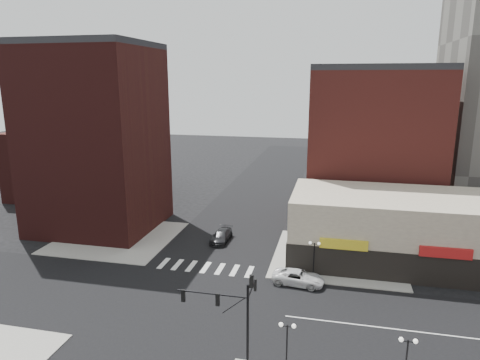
% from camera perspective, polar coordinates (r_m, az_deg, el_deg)
% --- Properties ---
extents(ground, '(240.00, 240.00, 0.00)m').
position_cam_1_polar(ground, '(42.89, -7.86, -16.02)').
color(ground, black).
rests_on(ground, ground).
extents(road_ew, '(200.00, 14.00, 0.02)m').
position_cam_1_polar(road_ew, '(42.88, -7.86, -16.01)').
color(road_ew, black).
rests_on(road_ew, ground).
extents(road_ns, '(14.00, 200.00, 0.02)m').
position_cam_1_polar(road_ns, '(42.88, -7.86, -16.01)').
color(road_ns, black).
rests_on(road_ns, ground).
extents(sidewalk_nw, '(15.00, 15.00, 0.12)m').
position_cam_1_polar(sidewalk_nw, '(60.53, -16.02, -7.38)').
color(sidewalk_nw, gray).
rests_on(sidewalk_nw, ground).
extents(sidewalk_ne, '(15.00, 15.00, 0.12)m').
position_cam_1_polar(sidewalk_ne, '(53.58, 12.82, -9.95)').
color(sidewalk_ne, gray).
rests_on(sidewalk_ne, ground).
extents(building_nw, '(16.00, 15.00, 25.00)m').
position_cam_1_polar(building_nw, '(63.12, -18.62, 4.96)').
color(building_nw, '#3A1412').
rests_on(building_nw, ground).
extents(building_nw_low, '(20.00, 18.00, 12.00)m').
position_cam_1_polar(building_nw_low, '(83.95, -20.46, 2.25)').
color(building_nw_low, '#3A1412').
rests_on(building_nw_low, ground).
extents(building_ne_midrise, '(18.00, 15.00, 22.00)m').
position_cam_1_polar(building_ne_midrise, '(65.32, 17.34, 3.98)').
color(building_ne_midrise, maroon).
rests_on(building_ne_midrise, ground).
extents(building_ne_row, '(24.20, 12.20, 8.00)m').
position_cam_1_polar(building_ne_row, '(53.37, 20.04, -6.80)').
color(building_ne_row, '#C2B59A').
rests_on(building_ne_row, ground).
extents(traffic_signal, '(5.59, 3.09, 7.77)m').
position_cam_1_polar(traffic_signal, '(32.03, -0.58, -16.58)').
color(traffic_signal, black).
rests_on(traffic_signal, ground).
extents(street_lamp_se_a, '(1.22, 0.32, 4.16)m').
position_cam_1_polar(street_lamp_se_a, '(32.23, 6.30, -19.95)').
color(street_lamp_se_a, black).
rests_on(street_lamp_se_a, sidewalk_se).
extents(street_lamp_se_b, '(1.22, 0.32, 4.16)m').
position_cam_1_polar(street_lamp_se_b, '(32.56, 21.40, -20.50)').
color(street_lamp_se_b, black).
rests_on(street_lamp_se_b, sidewalk_se).
extents(street_lamp_ne, '(1.22, 0.32, 4.16)m').
position_cam_1_polar(street_lamp_ne, '(46.36, 9.86, -9.24)').
color(street_lamp_ne, black).
rests_on(street_lamp_ne, sidewalk_ne).
extents(white_suv, '(5.62, 3.02, 1.50)m').
position_cam_1_polar(white_suv, '(46.11, 7.79, -12.76)').
color(white_suv, silver).
rests_on(white_suv, ground).
extents(dark_sedan_north, '(2.22, 5.17, 1.49)m').
position_cam_1_polar(dark_sedan_north, '(56.89, -2.51, -7.47)').
color(dark_sedan_north, black).
rests_on(dark_sedan_north, ground).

